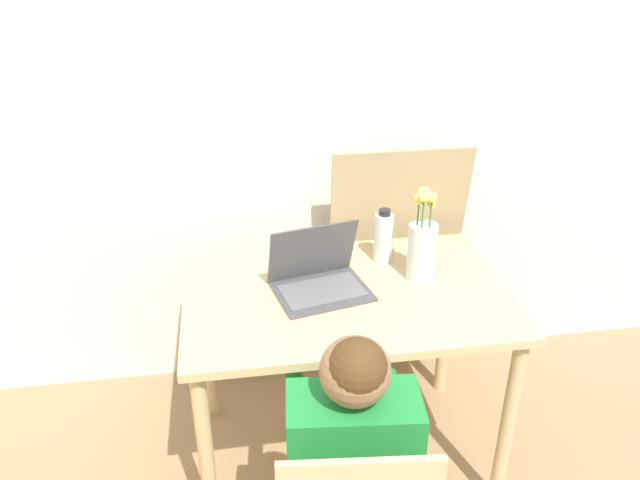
{
  "coord_description": "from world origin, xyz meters",
  "views": [
    {
      "loc": [
        -0.26,
        -0.2,
        1.9
      ],
      "look_at": [
        0.02,
        1.65,
        0.94
      ],
      "focal_mm": 35.0,
      "sensor_mm": 36.0,
      "label": 1
    }
  ],
  "objects_px": {
    "person_seated": "(349,449)",
    "flower_vase": "(422,245)",
    "water_bottle": "(384,237)",
    "laptop": "(319,275)"
  },
  "relations": [
    {
      "from": "person_seated",
      "to": "laptop",
      "type": "distance_m",
      "value": 0.65
    },
    {
      "from": "person_seated",
      "to": "flower_vase",
      "type": "xyz_separation_m",
      "value": [
        0.38,
        0.65,
        0.25
      ]
    },
    {
      "from": "laptop",
      "to": "water_bottle",
      "type": "height_order",
      "value": "laptop"
    },
    {
      "from": "person_seated",
      "to": "water_bottle",
      "type": "distance_m",
      "value": 0.87
    },
    {
      "from": "flower_vase",
      "to": "person_seated",
      "type": "bearing_deg",
      "value": -120.55
    },
    {
      "from": "laptop",
      "to": "water_bottle",
      "type": "xyz_separation_m",
      "value": [
        0.27,
        0.16,
        0.04
      ]
    },
    {
      "from": "person_seated",
      "to": "flower_vase",
      "type": "height_order",
      "value": "flower_vase"
    },
    {
      "from": "person_seated",
      "to": "laptop",
      "type": "height_order",
      "value": "person_seated"
    },
    {
      "from": "person_seated",
      "to": "laptop",
      "type": "relative_size",
      "value": 2.91
    },
    {
      "from": "flower_vase",
      "to": "water_bottle",
      "type": "xyz_separation_m",
      "value": [
        -0.1,
        0.15,
        -0.04
      ]
    }
  ]
}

